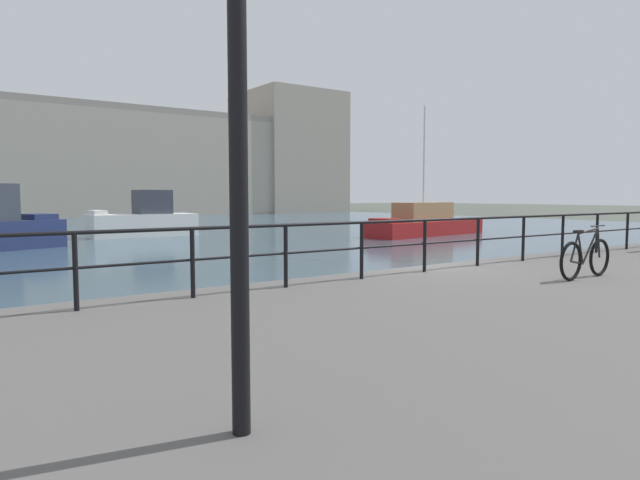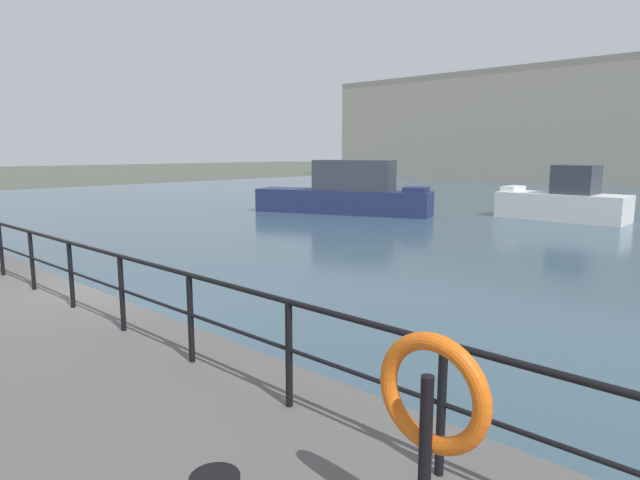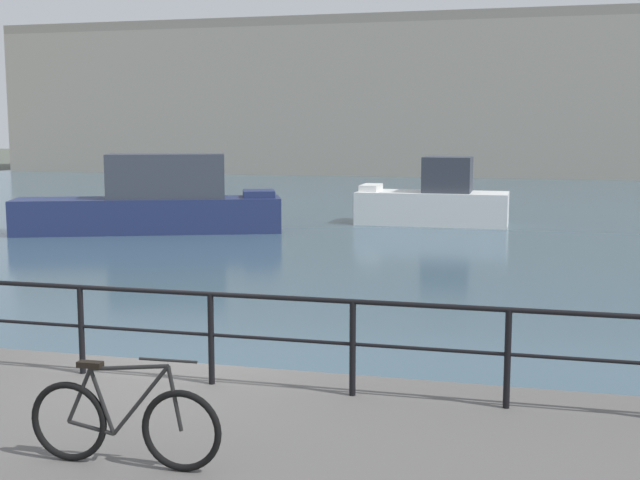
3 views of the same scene
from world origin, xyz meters
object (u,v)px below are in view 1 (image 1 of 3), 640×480
at_px(parked_bicycle, 586,258).
at_px(moored_cabin_cruiser, 425,223).
at_px(harbor_building, 92,161).
at_px(moored_blue_motorboat, 144,220).

bearing_deg(parked_bicycle, moored_cabin_cruiser, 50.03).
distance_m(moored_cabin_cruiser, parked_bicycle, 21.10).
bearing_deg(harbor_building, moored_cabin_cruiser, -80.30).
distance_m(harbor_building, parked_bicycle, 61.20).
relative_size(moored_blue_motorboat, moored_cabin_cruiser, 0.64).
bearing_deg(parked_bicycle, harbor_building, 82.88).
xyz_separation_m(moored_blue_motorboat, moored_cabin_cruiser, (13.21, -8.35, -0.20)).
height_order(harbor_building, parked_bicycle, harbor_building).
xyz_separation_m(moored_blue_motorboat, parked_bicycle, (0.23, -24.98, 0.20)).
bearing_deg(moored_blue_motorboat, moored_cabin_cruiser, 147.55).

